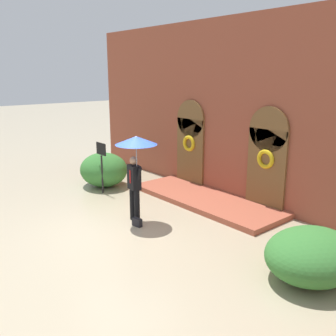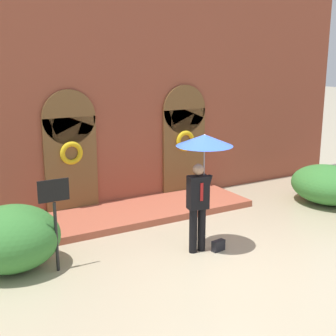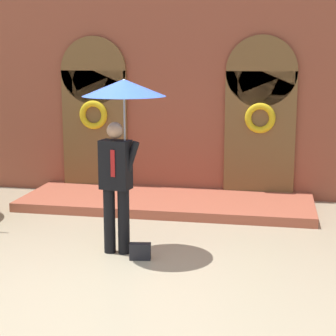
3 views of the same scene
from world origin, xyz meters
name	(u,v)px [view 3 (image 3 of 3)]	position (x,y,z in m)	size (l,w,h in m)	color
ground_plane	(120,267)	(0.00, 0.00, 0.00)	(80.00, 80.00, 0.00)	tan
building_facade	(177,56)	(0.00, 4.15, 2.68)	(14.00, 2.30, 5.60)	brown
person_with_umbrella	(122,114)	(-0.09, 0.51, 1.91)	(1.10, 1.10, 2.36)	black
handbag	(140,251)	(0.19, 0.31, 0.11)	(0.28, 0.12, 0.22)	black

